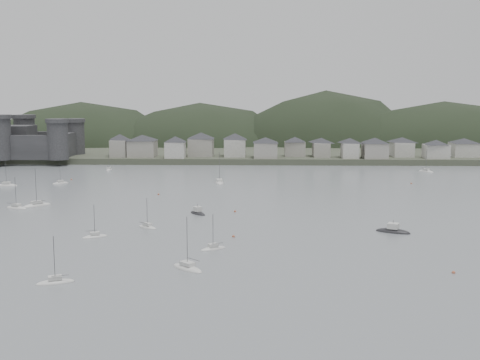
{
  "coord_description": "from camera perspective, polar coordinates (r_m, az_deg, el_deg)",
  "views": [
    {
      "loc": [
        5.82,
        -126.31,
        34.33
      ],
      "look_at": [
        0.0,
        75.0,
        6.0
      ],
      "focal_mm": 45.14,
      "sensor_mm": 36.0,
      "label": 1
    }
  ],
  "objects": [
    {
      "name": "motor_launch_near",
      "position": [
        157.68,
        14.26,
        -4.71
      ],
      "size": [
        9.28,
        6.66,
        4.08
      ],
      "rotation": [
        0.0,
        0.0,
        1.12
      ],
      "color": "black",
      "rests_on": "ground"
    },
    {
      "name": "moored_fleet",
      "position": [
        196.08,
        -5.41,
        -2.06
      ],
      "size": [
        230.67,
        175.61,
        13.31
      ],
      "color": "silver",
      "rests_on": "ground"
    },
    {
      "name": "ground",
      "position": [
        131.02,
        -0.96,
        -7.18
      ],
      "size": [
        900.0,
        900.0,
        0.0
      ],
      "primitive_type": "plane",
      "color": "slate",
      "rests_on": "ground"
    },
    {
      "name": "waterfront_town",
      "position": [
        313.92,
        9.86,
        3.2
      ],
      "size": [
        451.48,
        28.46,
        12.92
      ],
      "color": "gray",
      "rests_on": "far_shore_land"
    },
    {
      "name": "castle",
      "position": [
        331.79,
        -20.67,
        3.45
      ],
      "size": [
        66.0,
        43.0,
        20.0
      ],
      "color": "#2D2D2F",
      "rests_on": "far_shore_land"
    },
    {
      "name": "motor_launch_far",
      "position": [
        176.73,
        -4.02,
        -3.11
      ],
      "size": [
        6.19,
        7.16,
        3.69
      ],
      "rotation": [
        0.0,
        0.0,
        3.77
      ],
      "color": "black",
      "rests_on": "ground"
    },
    {
      "name": "forested_ridge",
      "position": [
        398.34,
        1.5,
        1.43
      ],
      "size": [
        851.55,
        103.94,
        102.57
      ],
      "color": "black",
      "rests_on": "ground"
    },
    {
      "name": "far_shore_land",
      "position": [
        422.63,
        0.86,
        3.55
      ],
      "size": [
        900.0,
        250.0,
        3.0
      ],
      "primitive_type": "cube",
      "color": "#383D2D",
      "rests_on": "ground"
    },
    {
      "name": "mooring_buoys",
      "position": [
        189.45,
        4.3,
        -2.41
      ],
      "size": [
        162.77,
        128.47,
        0.7
      ],
      "color": "#AC5639",
      "rests_on": "ground"
    }
  ]
}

